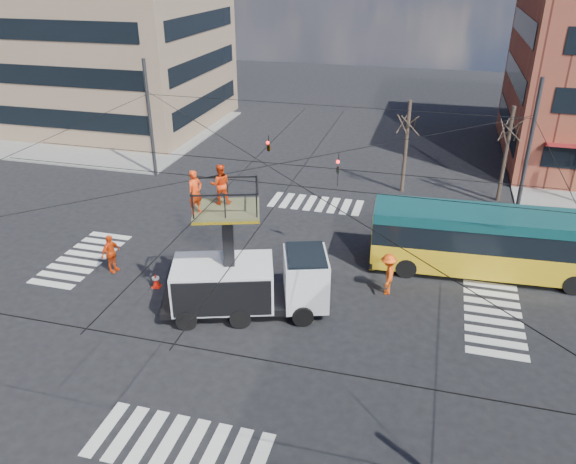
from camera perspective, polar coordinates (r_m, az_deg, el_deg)
The scene contains 11 objects.
ground at distance 26.51m, azimuth -1.84°, elevation -5.38°, with size 120.00×120.00×0.00m, color black.
sidewalk_nw at distance 52.63m, azimuth -17.59°, elevation 9.76°, with size 18.00×18.00×0.12m, color slate.
crosswalks at distance 26.50m, azimuth -1.84°, elevation -5.36°, with size 22.40×22.40×0.02m, color silver, non-canonical shape.
overhead_network at distance 24.91m, azimuth -1.87°, elevation 3.55°, with size 24.24×24.24×8.00m.
tree_a at distance 36.32m, azimuth 12.12°, elevation 10.87°, with size 2.00×2.00×6.00m.
tree_b at distance 36.54m, azimuth 21.64°, elevation 9.71°, with size 2.00×2.00×6.00m.
utility_truck at distance 23.62m, azimuth -4.01°, elevation -3.71°, with size 7.37×4.39×6.65m.
city_bus at distance 28.34m, azimuth 20.29°, elevation -0.94°, with size 11.69×3.29×3.20m.
traffic_cone at distance 26.86m, azimuth -13.28°, elevation -4.78°, with size 0.36×0.36×0.73m, color red.
worker_ground at distance 28.43m, azimuth -17.56°, elevation -2.11°, with size 1.14×0.48×1.95m, color #EE470F.
flagger at distance 25.78m, azimuth 10.11°, elevation -4.24°, with size 1.28×0.74×1.98m, color #FF4F10.
Camera 1 is at (6.68, -21.58, 13.86)m, focal length 35.00 mm.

